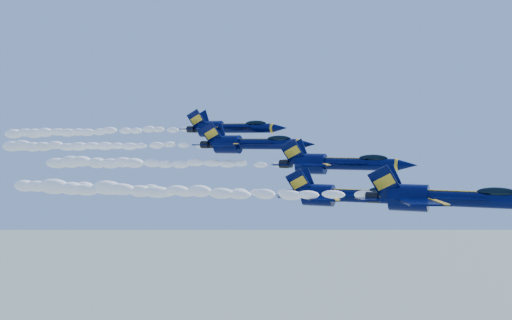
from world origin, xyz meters
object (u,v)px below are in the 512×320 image
at_px(jet_lead, 446,198).
at_px(jet_second, 346,195).
at_px(jet_fourth, 250,144).
at_px(jet_fifth, 230,128).
at_px(jet_third, 338,163).

height_order(jet_lead, jet_second, jet_lead).
relative_size(jet_fourth, jet_fifth, 1.02).
height_order(jet_third, jet_fourth, jet_fourth).
height_order(jet_lead, jet_fifth, jet_fifth).
distance_m(jet_fourth, jet_fifth, 10.53).
bearing_deg(jet_fifth, jet_second, -42.08).
relative_size(jet_lead, jet_fifth, 0.95).
bearing_deg(jet_second, jet_fifth, 137.92).
relative_size(jet_lead, jet_third, 0.92).
relative_size(jet_second, jet_fifth, 0.91).
xyz_separation_m(jet_second, jet_third, (-4.55, 12.73, 3.17)).
relative_size(jet_lead, jet_second, 1.05).
xyz_separation_m(jet_second, jet_fourth, (-19.93, 16.95, 5.88)).
distance_m(jet_lead, jet_second, 13.32).
distance_m(jet_lead, jet_fifth, 49.96).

